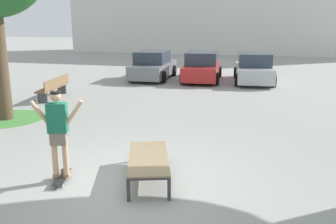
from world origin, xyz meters
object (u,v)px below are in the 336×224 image
object	(u,v)px
car_silver	(254,69)
car_grey	(153,66)
skate_box	(148,159)
skateboard	(62,177)
skater	(58,128)
park_bench	(54,87)
car_red	(202,67)

from	to	relation	value
car_silver	car_grey	bearing A→B (deg)	-178.25
skate_box	car_silver	size ratio (longest dim) A/B	0.47
skateboard	skater	world-z (taller)	skater
skate_box	park_bench	size ratio (longest dim) A/B	0.84
skater	car_silver	distance (m)	13.59
car_red	park_bench	size ratio (longest dim) A/B	1.77
park_bench	car_red	bearing A→B (deg)	50.29
car_grey	park_bench	bearing A→B (deg)	-111.79
skateboard	car_grey	size ratio (longest dim) A/B	0.19
skateboard	car_silver	distance (m)	13.60
skateboard	skater	xyz separation A→B (m)	(-0.00, 0.00, 0.99)
skateboard	park_bench	size ratio (longest dim) A/B	0.34
park_bench	car_silver	bearing A→B (deg)	38.55
skate_box	car_red	size ratio (longest dim) A/B	0.47
skater	car_silver	world-z (taller)	skater
car_silver	park_bench	bearing A→B (deg)	-141.45
skateboard	car_grey	xyz separation A→B (m)	(-2.14, 13.05, 0.61)
skater	car_grey	xyz separation A→B (m)	(-2.14, 13.05, -0.38)
car_red	park_bench	xyz separation A→B (m)	(-5.03, -6.06, -0.24)
skate_box	car_grey	xyz separation A→B (m)	(-3.74, 12.51, 0.28)
skate_box	car_red	xyz separation A→B (m)	(-1.09, 12.61, 0.28)
skater	car_red	xyz separation A→B (m)	(0.51, 13.15, -0.38)
car_red	car_silver	xyz separation A→B (m)	(2.65, 0.06, 0.00)
skate_box	skater	world-z (taller)	skater
skate_box	car_grey	bearing A→B (deg)	106.63
skate_box	car_silver	distance (m)	12.77
car_grey	car_silver	size ratio (longest dim) A/B	0.98
park_bench	skate_box	bearing A→B (deg)	-46.98
car_silver	skateboard	bearing A→B (deg)	-103.45
skateboard	car_red	distance (m)	13.17
skate_box	car_grey	world-z (taller)	car_grey
skate_box	car_red	distance (m)	12.66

